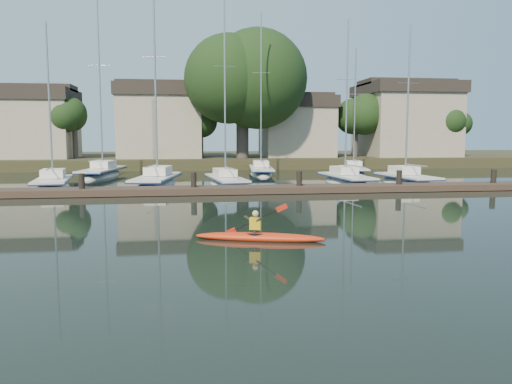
{
  "coord_description": "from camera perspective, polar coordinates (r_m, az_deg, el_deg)",
  "views": [
    {
      "loc": [
        -3.25,
        -13.81,
        3.27
      ],
      "look_at": [
        -0.84,
        4.05,
        1.2
      ],
      "focal_mm": 35.0,
      "sensor_mm": 36.0,
      "label": 1
    }
  ],
  "objects": [
    {
      "name": "shore",
      "position": [
        54.32,
        -2.57,
        6.5
      ],
      "size": [
        90.0,
        25.25,
        12.75
      ],
      "color": "#2A3219",
      "rests_on": "ground"
    },
    {
      "name": "dock",
      "position": [
        28.17,
        -1.01,
        0.3
      ],
      "size": [
        34.0,
        2.0,
        1.8
      ],
      "color": "#412F25",
      "rests_on": "ground"
    },
    {
      "name": "kayak",
      "position": [
        15.57,
        0.35,
        -4.97
      ],
      "size": [
        4.11,
        1.66,
        1.32
      ],
      "rotation": [
        0.0,
        0.0,
        -0.28
      ],
      "color": "red",
      "rests_on": "ground"
    },
    {
      "name": "sailboat_7",
      "position": [
        43.01,
        11.09,
        1.84
      ],
      "size": [
        3.21,
        7.39,
        11.55
      ],
      "rotation": [
        0.0,
        0.0,
        -0.19
      ],
      "color": "silver",
      "rests_on": "ground"
    },
    {
      "name": "sailboat_0",
      "position": [
        33.45,
        -22.18,
        0.14
      ],
      "size": [
        2.96,
        7.31,
        11.27
      ],
      "rotation": [
        0.0,
        0.0,
        0.14
      ],
      "color": "silver",
      "rests_on": "ground"
    },
    {
      "name": "sailboat_5",
      "position": [
        41.52,
        -17.17,
        1.49
      ],
      "size": [
        3.28,
        9.2,
        14.91
      ],
      "rotation": [
        0.0,
        0.0,
        -0.13
      ],
      "color": "silver",
      "rests_on": "ground"
    },
    {
      "name": "sailboat_6",
      "position": [
        42.09,
        0.59,
        1.87
      ],
      "size": [
        2.75,
        9.19,
        14.38
      ],
      "rotation": [
        0.0,
        0.0,
        -0.09
      ],
      "color": "silver",
      "rests_on": "ground"
    },
    {
      "name": "sailboat_4",
      "position": [
        34.93,
        16.82,
        0.59
      ],
      "size": [
        2.79,
        7.04,
        11.65
      ],
      "rotation": [
        0.0,
        0.0,
        0.11
      ],
      "color": "silver",
      "rests_on": "ground"
    },
    {
      "name": "ground",
      "position": [
        14.56,
        5.46,
        -6.46
      ],
      "size": [
        160.0,
        160.0,
        0.0
      ],
      "primitive_type": "plane",
      "color": "black",
      "rests_on": "ground"
    },
    {
      "name": "sailboat_2",
      "position": [
        32.61,
        -3.43,
        0.5
      ],
      "size": [
        2.82,
        8.1,
        13.13
      ],
      "rotation": [
        0.0,
        0.0,
        0.12
      ],
      "color": "silver",
      "rests_on": "ground"
    },
    {
      "name": "sailboat_3",
      "position": [
        34.33,
        10.25,
        0.68
      ],
      "size": [
        2.59,
        7.61,
        12.05
      ],
      "rotation": [
        0.0,
        0.0,
        0.08
      ],
      "color": "silver",
      "rests_on": "ground"
    },
    {
      "name": "sailboat_1",
      "position": [
        33.03,
        -11.25,
        0.41
      ],
      "size": [
        3.46,
        8.9,
        14.18
      ],
      "rotation": [
        0.0,
        0.0,
        -0.16
      ],
      "color": "silver",
      "rests_on": "ground"
    }
  ]
}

